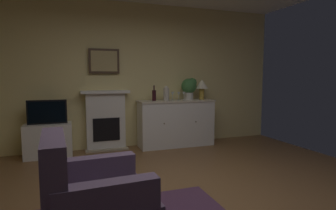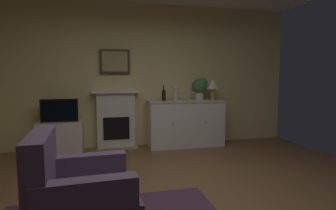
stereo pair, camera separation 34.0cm
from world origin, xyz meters
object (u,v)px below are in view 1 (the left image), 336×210
object	(u,v)px
wine_bottle	(154,95)
armchair	(92,201)
framed_picture	(104,61)
tv_cabinet	(49,140)
wine_glass_center	(179,94)
wine_glass_left	(173,94)
sideboard_cabinet	(176,123)
wine_glass_right	(184,94)
fireplace_unit	(106,120)
potted_plant_small	(189,87)
vase_decorative	(166,93)
table_lamp	(202,86)
tv_set	(47,112)

from	to	relation	value
wine_bottle	armchair	world-z (taller)	wine_bottle
framed_picture	tv_cabinet	xyz separation A→B (m)	(-0.98, -0.21, -1.35)
wine_glass_center	armchair	size ratio (longest dim) A/B	0.18
wine_bottle	wine_glass_left	bearing A→B (deg)	-3.74
sideboard_cabinet	wine_glass_right	distance (m)	0.59
fireplace_unit	sideboard_cabinet	bearing A→B (deg)	-7.61
wine_glass_right	potted_plant_small	distance (m)	0.22
vase_decorative	potted_plant_small	world-z (taller)	potted_plant_small
fireplace_unit	wine_glass_center	xyz separation A→B (m)	(1.36, -0.23, 0.47)
potted_plant_small	table_lamp	bearing A→B (deg)	-10.19
fireplace_unit	potted_plant_small	bearing A→B (deg)	-4.64
fireplace_unit	wine_glass_right	size ratio (longest dim) A/B	6.67
fireplace_unit	tv_set	distance (m)	1.02
vase_decorative	armchair	distance (m)	3.25
sideboard_cabinet	tv_set	bearing A→B (deg)	-179.80
wine_glass_left	armchair	xyz separation A→B (m)	(-1.71, -2.82, -0.64)
wine_glass_right	tv_cabinet	world-z (taller)	wine_glass_right
table_lamp	tv_set	bearing A→B (deg)	-179.84
wine_glass_left	framed_picture	bearing A→B (deg)	169.93
table_lamp	tv_cabinet	distance (m)	2.99
framed_picture	wine_glass_right	xyz separation A→B (m)	(1.47, -0.26, -0.62)
framed_picture	potted_plant_small	xyz separation A→B (m)	(1.63, -0.18, -0.48)
framed_picture	tv_cabinet	size ratio (longest dim) A/B	0.73
sideboard_cabinet	potted_plant_small	bearing A→B (deg)	8.60
wine_glass_left	potted_plant_small	size ratio (longest dim) A/B	0.38
fireplace_unit	wine_bottle	xyz separation A→B (m)	(0.89, -0.15, 0.46)
table_lamp	potted_plant_small	distance (m)	0.26
table_lamp	wine_bottle	bearing A→B (deg)	178.63
wine_bottle	wine_glass_center	bearing A→B (deg)	-9.03
fireplace_unit	potted_plant_small	world-z (taller)	potted_plant_small
vase_decorative	fireplace_unit	bearing A→B (deg)	168.41
wine_glass_left	tv_set	bearing A→B (deg)	-179.79
wine_glass_left	tv_set	world-z (taller)	wine_glass_left
wine_glass_left	tv_cabinet	size ratio (longest dim) A/B	0.22
fireplace_unit	wine_glass_left	bearing A→B (deg)	-8.05
vase_decorative	armchair	bearing A→B (deg)	-119.55
fireplace_unit	tv_cabinet	bearing A→B (deg)	-170.55
wine_glass_center	wine_bottle	bearing A→B (deg)	170.97
wine_bottle	vase_decorative	world-z (taller)	wine_bottle
sideboard_cabinet	table_lamp	world-z (taller)	table_lamp
wine_glass_left	wine_glass_center	world-z (taller)	same
table_lamp	fireplace_unit	bearing A→B (deg)	174.61
table_lamp	wine_glass_right	world-z (taller)	table_lamp
tv_set	wine_glass_center	bearing A→B (deg)	-1.06
vase_decorative	tv_cabinet	xyz separation A→B (m)	(-2.08, 0.06, -0.75)
wine_bottle	armchair	distance (m)	3.21
sideboard_cabinet	framed_picture	bearing A→B (deg)	170.48
wine_bottle	wine_glass_right	size ratio (longest dim) A/B	1.76
armchair	fireplace_unit	bearing A→B (deg)	81.25
framed_picture	tv_set	size ratio (longest dim) A/B	0.89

